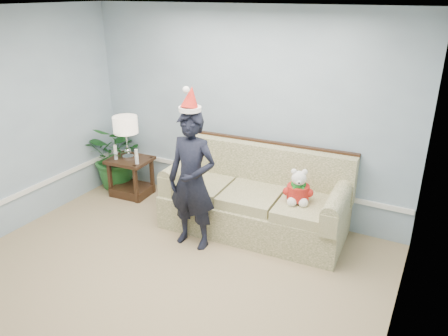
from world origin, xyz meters
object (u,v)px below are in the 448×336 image
at_px(side_table, 132,181).
at_px(teddy_bear, 298,190).
at_px(table_lamp, 126,127).
at_px(houseplant, 118,156).
at_px(sofa, 256,201).
at_px(man, 192,181).

bearing_deg(side_table, teddy_bear, -3.55).
bearing_deg(teddy_bear, table_lamp, 156.84).
xyz_separation_m(houseplant, teddy_bear, (2.96, -0.30, 0.20)).
bearing_deg(sofa, side_table, 176.27).
bearing_deg(houseplant, sofa, -4.05).
relative_size(sofa, teddy_bear, 5.50).
xyz_separation_m(sofa, side_table, (-2.03, 0.03, -0.15)).
bearing_deg(side_table, table_lamp, 156.22).
distance_m(houseplant, man, 2.09).
bearing_deg(man, houseplant, 154.60).
height_order(side_table, table_lamp, table_lamp).
relative_size(side_table, man, 0.38).
xyz_separation_m(sofa, houseplant, (-2.38, 0.17, 0.13)).
xyz_separation_m(man, teddy_bear, (1.08, 0.56, -0.12)).
relative_size(sofa, man, 1.40).
height_order(table_lamp, man, man).
bearing_deg(side_table, sofa, -0.82).
bearing_deg(man, sofa, 53.74).
xyz_separation_m(table_lamp, houseplant, (-0.31, 0.12, -0.54)).
relative_size(houseplant, man, 0.62).
bearing_deg(teddy_bear, side_table, 157.16).
bearing_deg(man, teddy_bear, 26.91).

